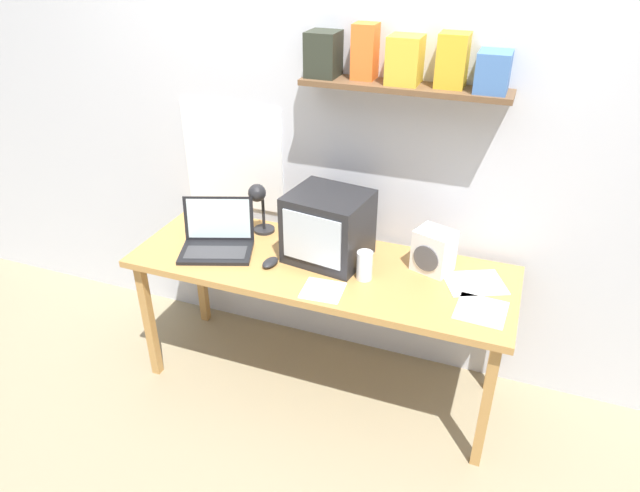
{
  "coord_description": "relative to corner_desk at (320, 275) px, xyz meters",
  "views": [
    {
      "loc": [
        0.83,
        -2.2,
        2.18
      ],
      "look_at": [
        0.0,
        0.0,
        0.84
      ],
      "focal_mm": 32.0,
      "sensor_mm": 36.0,
      "label": 1
    }
  ],
  "objects": [
    {
      "name": "corner_desk",
      "position": [
        0.0,
        0.0,
        0.0
      ],
      "size": [
        1.86,
        0.65,
        0.74
      ],
      "color": "#B68244",
      "rests_on": "ground_plane"
    },
    {
      "name": "space_heater",
      "position": [
        0.51,
        0.14,
        0.16
      ],
      "size": [
        0.21,
        0.19,
        0.21
      ],
      "rotation": [
        0.0,
        0.0,
        -0.33
      ],
      "color": "white",
      "rests_on": "corner_desk"
    },
    {
      "name": "laptop",
      "position": [
        -0.54,
        -0.04,
        0.12
      ],
      "size": [
        0.42,
        0.37,
        0.24
      ],
      "rotation": [
        0.0,
        0.0,
        0.35
      ],
      "color": "black",
      "rests_on": "corner_desk"
    },
    {
      "name": "juice_glass",
      "position": [
        0.24,
        -0.05,
        0.12
      ],
      "size": [
        0.07,
        0.07,
        0.14
      ],
      "color": "white",
      "rests_on": "corner_desk"
    },
    {
      "name": "desk_lamp",
      "position": [
        -0.4,
        0.17,
        0.26
      ],
      "size": [
        0.11,
        0.16,
        0.29
      ],
      "rotation": [
        0.0,
        0.0,
        -0.03
      ],
      "color": "#232326",
      "rests_on": "corner_desk"
    },
    {
      "name": "ground_plane",
      "position": [
        0.0,
        0.0,
        -0.68
      ],
      "size": [
        12.0,
        12.0,
        0.0
      ],
      "primitive_type": "plane",
      "color": "gray"
    },
    {
      "name": "loose_paper_near_monitor",
      "position": [
        0.72,
        0.09,
        0.06
      ],
      "size": [
        0.32,
        0.3,
        0.0
      ],
      "rotation": [
        0.0,
        0.0,
        0.44
      ],
      "color": "white",
      "rests_on": "corner_desk"
    },
    {
      "name": "crt_monitor",
      "position": [
        0.01,
        0.07,
        0.23
      ],
      "size": [
        0.41,
        0.37,
        0.34
      ],
      "rotation": [
        0.0,
        0.0,
        -0.14
      ],
      "color": "#232326",
      "rests_on": "corner_desk"
    },
    {
      "name": "open_notebook",
      "position": [
        0.09,
        -0.21,
        0.06
      ],
      "size": [
        0.19,
        0.19,
        0.0
      ],
      "rotation": [
        0.0,
        0.0,
        0.08
      ],
      "color": "white",
      "rests_on": "corner_desk"
    },
    {
      "name": "computer_mouse",
      "position": [
        -0.22,
        -0.1,
        0.08
      ],
      "size": [
        0.07,
        0.11,
        0.03
      ],
      "rotation": [
        0.0,
        0.0,
        -0.14
      ],
      "color": "#232326",
      "rests_on": "corner_desk"
    },
    {
      "name": "back_wall",
      "position": [
        0.0,
        0.39,
        0.63
      ],
      "size": [
        5.6,
        0.24,
        2.6
      ],
      "color": "silver",
      "rests_on": "ground_plane"
    },
    {
      "name": "loose_paper_near_laptop",
      "position": [
        0.78,
        -0.11,
        0.06
      ],
      "size": [
        0.22,
        0.22,
        0.0
      ],
      "rotation": [
        0.0,
        0.0,
        -0.05
      ],
      "color": "silver",
      "rests_on": "corner_desk"
    }
  ]
}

